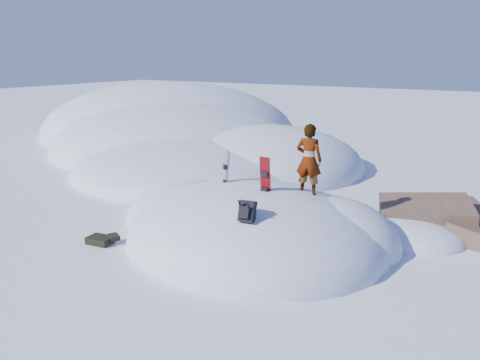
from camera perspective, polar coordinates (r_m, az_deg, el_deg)
The scene contains 9 objects.
ground at distance 12.29m, azimuth 1.55°, elevation -7.49°, with size 120.00×120.00×0.00m, color white.
snow_mound at distance 12.56m, azimuth 1.42°, elevation -6.98°, with size 8.00×6.00×3.00m.
snow_ridge at distance 25.87m, azimuth -7.49°, elevation 4.39°, with size 21.50×18.50×6.40m.
rock_outcrop at distance 13.81m, azimuth 21.69°, elevation -5.95°, with size 4.68×4.41×1.68m.
snowboard_red at distance 11.45m, azimuth 3.09°, elevation -0.49°, with size 0.28×0.22×1.41m.
snowboard_dark at distance 12.40m, azimuth -1.75°, elevation 0.48°, with size 0.29×0.29×1.36m.
backpack at distance 10.13m, azimuth 0.84°, elevation -3.85°, with size 0.40×0.48×0.56m.
gear_pile at distance 12.62m, azimuth -16.43°, elevation -6.97°, with size 0.84×0.64×0.22m.
person at distance 11.69m, azimuth 8.39°, elevation 2.44°, with size 0.66×0.43×1.81m, color slate.
Camera 1 is at (5.69, -9.83, 4.70)m, focal length 35.00 mm.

